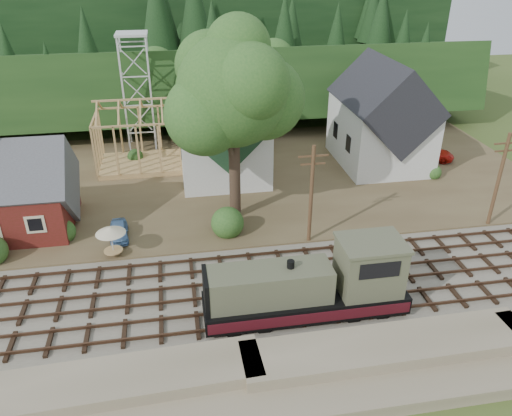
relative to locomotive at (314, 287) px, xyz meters
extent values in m
plane|color=#384C1E|center=(-5.02, 3.00, -2.15)|extent=(140.00, 140.00, 0.00)
cube|color=#7F7259|center=(-5.02, -5.50, -2.15)|extent=(64.00, 5.00, 1.60)
cube|color=#726B5B|center=(-5.02, 3.00, -2.07)|extent=(64.00, 11.00, 0.16)
cube|color=brown|center=(-5.02, 21.00, -2.00)|extent=(64.00, 26.00, 0.30)
cube|color=#1E3F19|center=(-5.02, 45.00, -2.15)|extent=(70.00, 28.96, 12.74)
cube|color=black|center=(-5.02, 61.00, -2.15)|extent=(80.00, 20.00, 12.00)
cube|color=#501E12|center=(-21.02, 14.00, 0.05)|extent=(10.00, 7.00, 3.80)
cube|color=silver|center=(-3.02, 23.00, 1.35)|extent=(8.00, 12.00, 6.40)
cube|color=#1A3924|center=(-3.02, 23.00, 4.55)|extent=(8.40, 12.96, 8.40)
cube|color=silver|center=(-3.02, 17.00, 6.55)|extent=(2.40, 2.40, 4.00)
cone|color=#1A3924|center=(-3.02, 17.00, 9.85)|extent=(5.37, 5.37, 2.60)
cube|color=silver|center=(12.98, 22.00, 1.35)|extent=(8.00, 10.00, 6.40)
cube|color=black|center=(12.98, 22.00, 4.55)|extent=(8.40, 10.80, 8.40)
cube|color=tan|center=(-11.02, 25.00, -1.60)|extent=(8.00, 6.00, 0.50)
cube|color=tan|center=(-11.02, 25.00, 5.05)|extent=(8.00, 0.18, 0.18)
cube|color=silver|center=(-12.42, 29.60, 4.15)|extent=(0.18, 0.18, 12.00)
cube|color=silver|center=(-9.62, 29.60, 4.15)|extent=(0.18, 0.18, 12.00)
cube|color=silver|center=(-12.42, 32.40, 4.15)|extent=(0.18, 0.18, 12.00)
cube|color=silver|center=(-9.62, 32.40, 4.15)|extent=(0.18, 0.18, 12.00)
cube|color=silver|center=(-11.02, 31.00, 10.15)|extent=(3.20, 3.20, 0.25)
cylinder|color=#38281E|center=(-3.02, 13.00, 2.15)|extent=(0.90, 0.90, 8.00)
sphere|color=#2A5921|center=(-3.02, 13.00, 8.65)|extent=(8.40, 8.40, 8.40)
sphere|color=#2A5921|center=(-0.52, 14.00, 7.65)|extent=(6.40, 6.40, 6.40)
sphere|color=#2A5921|center=(-5.22, 12.20, 7.15)|extent=(6.00, 6.00, 6.00)
cylinder|color=#4C331E|center=(1.98, 8.20, 1.85)|extent=(0.28, 0.28, 8.00)
cube|color=#4C331E|center=(1.98, 8.20, 5.05)|extent=(2.20, 0.12, 0.12)
cube|color=#4C331E|center=(1.98, 8.20, 4.45)|extent=(1.80, 0.12, 0.12)
cylinder|color=#4C331E|center=(16.98, 8.20, 1.85)|extent=(0.28, 0.28, 8.00)
cube|color=#4C331E|center=(16.98, 8.20, 5.05)|extent=(2.20, 0.12, 0.12)
cube|color=#4C331E|center=(16.98, 8.20, 4.45)|extent=(1.80, 0.12, 0.12)
cube|color=black|center=(-0.47, 0.00, -1.81)|extent=(12.16, 2.53, 0.35)
cube|color=black|center=(-0.47, 0.00, -1.08)|extent=(12.16, 2.94, 1.11)
cube|color=#57573F|center=(-2.70, 0.00, 0.54)|extent=(7.29, 2.33, 2.13)
cube|color=#57573F|center=(3.38, 0.00, 1.10)|extent=(3.65, 2.84, 3.24)
cube|color=#57573F|center=(3.38, 0.00, 2.77)|extent=(3.85, 3.04, 0.20)
cube|color=black|center=(3.38, -1.44, 1.81)|extent=(2.43, 0.06, 1.01)
cube|color=#4C1018|center=(-0.47, -1.49, -1.08)|extent=(12.16, 0.04, 0.71)
cube|color=#4C1018|center=(-0.47, 1.49, -1.08)|extent=(12.16, 0.04, 0.71)
cylinder|color=black|center=(-1.48, 0.00, 1.71)|extent=(0.45, 0.45, 0.71)
imported|color=#5987BE|center=(-12.31, 11.02, -1.27)|extent=(1.65, 3.50, 1.16)
imported|color=red|center=(18.71, 21.72, -1.18)|extent=(5.28, 4.12, 1.33)
cylinder|color=silver|center=(-12.54, 8.50, -0.78)|extent=(0.10, 0.10, 2.13)
cylinder|color=tan|center=(-12.54, 8.50, -1.41)|extent=(1.35, 1.35, 0.08)
cone|color=beige|center=(-12.54, 8.50, 0.28)|extent=(2.13, 2.13, 0.48)
camera|label=1|loc=(-7.51, -23.23, 18.21)|focal=35.00mm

